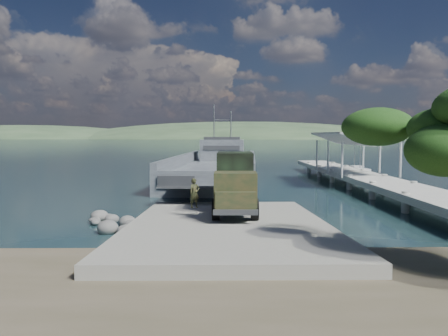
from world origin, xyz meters
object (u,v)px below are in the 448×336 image
soldier (195,200)px  sailboat_near (360,174)px  landing_craft (217,173)px  military_truck (235,183)px  pier (358,170)px  sailboat_far (355,171)px

soldier → sailboat_near: bearing=25.6°
landing_craft → military_truck: landing_craft is taller
pier → sailboat_far: size_ratio=7.04×
pier → sailboat_near: size_ratio=6.88×
military_truck → sailboat_far: size_ratio=1.19×
military_truck → soldier: military_truck is taller
military_truck → soldier: (-2.30, -1.03, -0.87)m
military_truck → sailboat_near: 30.01m
pier → soldier: (-14.85, -17.95, -0.27)m
pier → sailboat_far: sailboat_far is taller
pier → soldier: bearing=-129.6°
pier → landing_craft: 14.92m
landing_craft → sailboat_near: 17.12m
sailboat_far → soldier: bearing=-123.6°
soldier → sailboat_far: bearing=28.8°
pier → sailboat_near: 9.25m
pier → landing_craft: landing_craft is taller
sailboat_far → landing_craft: bearing=-158.9°
landing_craft → military_truck: 22.68m
military_truck → landing_craft: bearing=94.8°
landing_craft → military_truck: (1.23, -22.60, 1.40)m
military_truck → sailboat_far: bearing=63.2°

